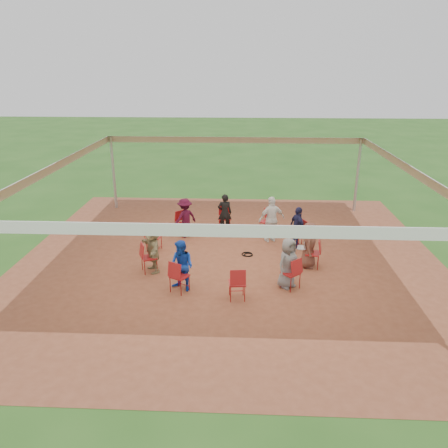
{
  "coord_description": "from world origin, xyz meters",
  "views": [
    {
      "loc": [
        0.41,
        -12.48,
        5.66
      ],
      "look_at": [
        -0.19,
        0.3,
        1.03
      ],
      "focal_mm": 35.0,
      "sensor_mm": 36.0,
      "label": 1
    }
  ],
  "objects_px": {
    "chair_4": "(183,224)",
    "chair_7": "(179,276)",
    "chair_1": "(300,234)",
    "chair_2": "(267,222)",
    "chair_9": "(291,273)",
    "chair_6": "(149,257)",
    "person_seated_5": "(182,266)",
    "person_seated_2": "(225,213)",
    "person_seated_1": "(298,227)",
    "cable_coil": "(248,254)",
    "chair_8": "(237,283)",
    "person_seated_3": "(185,218)",
    "standing_person": "(272,219)",
    "person_seated_0": "(309,245)",
    "chair_3": "(224,218)",
    "chair_5": "(154,238)",
    "chair_0": "(312,253)",
    "person_seated_6": "(288,263)",
    "laptop": "(303,246)",
    "person_seated_4": "(153,249)"
  },
  "relations": [
    {
      "from": "chair_2",
      "to": "chair_6",
      "type": "height_order",
      "value": "same"
    },
    {
      "from": "chair_9",
      "to": "chair_6",
      "type": "bearing_deg",
      "value": 126.0
    },
    {
      "from": "person_seated_1",
      "to": "cable_coil",
      "type": "distance_m",
      "value": 1.9
    },
    {
      "from": "person_seated_4",
      "to": "person_seated_0",
      "type": "bearing_deg",
      "value": 72.0
    },
    {
      "from": "chair_6",
      "to": "cable_coil",
      "type": "bearing_deg",
      "value": 90.39
    },
    {
      "from": "chair_1",
      "to": "chair_2",
      "type": "distance_m",
      "value": 1.56
    },
    {
      "from": "chair_8",
      "to": "chair_9",
      "type": "distance_m",
      "value": 1.56
    },
    {
      "from": "chair_7",
      "to": "person_seated_3",
      "type": "xyz_separation_m",
      "value": [
        -0.37,
        3.98,
        0.25
      ]
    },
    {
      "from": "person_seated_5",
      "to": "person_seated_2",
      "type": "bearing_deg",
      "value": 108.0
    },
    {
      "from": "chair_4",
      "to": "chair_7",
      "type": "bearing_deg",
      "value": 54.0
    },
    {
      "from": "chair_1",
      "to": "chair_8",
      "type": "xyz_separation_m",
      "value": [
        -2.03,
        -3.55,
        0.0
      ]
    },
    {
      "from": "person_seated_5",
      "to": "person_seated_6",
      "type": "bearing_deg",
      "value": 36.0
    },
    {
      "from": "chair_1",
      "to": "chair_4",
      "type": "height_order",
      "value": "same"
    },
    {
      "from": "person_seated_1",
      "to": "cable_coil",
      "type": "xyz_separation_m",
      "value": [
        -1.63,
        -0.71,
        -0.68
      ]
    },
    {
      "from": "person_seated_0",
      "to": "person_seated_5",
      "type": "distance_m",
      "value": 3.9
    },
    {
      "from": "chair_4",
      "to": "person_seated_0",
      "type": "bearing_deg",
      "value": 107.55
    },
    {
      "from": "chair_7",
      "to": "person_seated_2",
      "type": "bearing_deg",
      "value": 107.55
    },
    {
      "from": "person_seated_0",
      "to": "standing_person",
      "type": "bearing_deg",
      "value": 38.2
    },
    {
      "from": "person_seated_2",
      "to": "person_seated_6",
      "type": "relative_size",
      "value": 1.0
    },
    {
      "from": "chair_1",
      "to": "chair_2",
      "type": "relative_size",
      "value": 1.0
    },
    {
      "from": "standing_person",
      "to": "cable_coil",
      "type": "height_order",
      "value": "standing_person"
    },
    {
      "from": "chair_8",
      "to": "standing_person",
      "type": "height_order",
      "value": "standing_person"
    },
    {
      "from": "person_seated_0",
      "to": "chair_2",
      "type": "bearing_deg",
      "value": 34.08
    },
    {
      "from": "chair_3",
      "to": "chair_0",
      "type": "bearing_deg",
      "value": 126.0
    },
    {
      "from": "chair_4",
      "to": "person_seated_3",
      "type": "distance_m",
      "value": 0.28
    },
    {
      "from": "chair_1",
      "to": "chair_4",
      "type": "relative_size",
      "value": 1.0
    },
    {
      "from": "person_seated_5",
      "to": "standing_person",
      "type": "relative_size",
      "value": 0.88
    },
    {
      "from": "person_seated_3",
      "to": "chair_9",
      "type": "bearing_deg",
      "value": 90.0
    },
    {
      "from": "chair_1",
      "to": "chair_8",
      "type": "bearing_deg",
      "value": 126.0
    },
    {
      "from": "person_seated_6",
      "to": "standing_person",
      "type": "xyz_separation_m",
      "value": [
        -0.25,
        3.28,
        0.09
      ]
    },
    {
      "from": "standing_person",
      "to": "person_seated_5",
      "type": "bearing_deg",
      "value": 32.94
    },
    {
      "from": "chair_9",
      "to": "person_seated_0",
      "type": "height_order",
      "value": "person_seated_0"
    },
    {
      "from": "chair_3",
      "to": "chair_5",
      "type": "distance_m",
      "value": 2.97
    },
    {
      "from": "person_seated_3",
      "to": "laptop",
      "type": "height_order",
      "value": "person_seated_3"
    },
    {
      "from": "chair_4",
      "to": "cable_coil",
      "type": "bearing_deg",
      "value": 102.65
    },
    {
      "from": "chair_1",
      "to": "chair_3",
      "type": "bearing_deg",
      "value": 36.0
    },
    {
      "from": "chair_8",
      "to": "person_seated_3",
      "type": "bearing_deg",
      "value": 107.55
    },
    {
      "from": "person_seated_2",
      "to": "cable_coil",
      "type": "xyz_separation_m",
      "value": [
        0.83,
        -2.11,
        -0.68
      ]
    },
    {
      "from": "chair_7",
      "to": "person_seated_2",
      "type": "xyz_separation_m",
      "value": [
        0.99,
        4.59,
        0.25
      ]
    },
    {
      "from": "chair_2",
      "to": "person_seated_3",
      "type": "height_order",
      "value": "person_seated_3"
    },
    {
      "from": "chair_2",
      "to": "chair_3",
      "type": "relative_size",
      "value": 1.0
    },
    {
      "from": "chair_2",
      "to": "chair_5",
      "type": "xyz_separation_m",
      "value": [
        -3.73,
        -1.68,
        0.0
      ]
    },
    {
      "from": "chair_9",
      "to": "person_seated_0",
      "type": "relative_size",
      "value": 0.64
    },
    {
      "from": "chair_2",
      "to": "person_seated_5",
      "type": "relative_size",
      "value": 0.64
    },
    {
      "from": "standing_person",
      "to": "laptop",
      "type": "height_order",
      "value": "standing_person"
    },
    {
      "from": "chair_1",
      "to": "chair_9",
      "type": "distance_m",
      "value": 2.97
    },
    {
      "from": "chair_2",
      "to": "person_seated_1",
      "type": "height_order",
      "value": "person_seated_1"
    },
    {
      "from": "chair_1",
      "to": "chair_0",
      "type": "bearing_deg",
      "value": 162.0
    },
    {
      "from": "chair_0",
      "to": "chair_6",
      "type": "height_order",
      "value": "same"
    },
    {
      "from": "chair_1",
      "to": "chair_9",
      "type": "bearing_deg",
      "value": 144.0
    }
  ]
}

